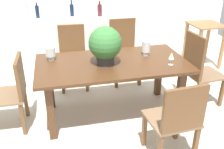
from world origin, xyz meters
TOP-DOWN VIEW (x-y plane):
  - ground_plane at (0.00, 0.00)m, footprint 7.04×7.04m
  - dining_table at (0.00, 0.06)m, footprint 1.85×0.96m
  - chair_far_right at (0.41, 1.04)m, footprint 0.46×0.44m
  - chair_far_left at (-0.41, 1.03)m, footprint 0.46×0.46m
  - chair_foot_end at (1.20, 0.06)m, footprint 0.50×0.48m
  - chair_head_end at (-1.21, 0.06)m, footprint 0.48×0.47m
  - chair_near_right at (0.42, -0.90)m, footprint 0.51×0.48m
  - flower_centerpiece at (-0.09, 0.03)m, footprint 0.39×0.39m
  - crystal_vase_left at (0.48, 0.19)m, footprint 0.11×0.11m
  - crystal_vase_center_near at (-0.73, 0.31)m, footprint 0.12×0.12m
  - wine_glass at (0.67, -0.17)m, footprint 0.07×0.07m
  - kitchen_counter at (-0.45, 1.76)m, footprint 1.50×0.60m
  - wine_bottle_tall at (-0.63, 1.90)m, footprint 0.07×0.07m
  - wine_bottle_amber at (0.15, 1.71)m, footprint 0.08×0.08m
  - wine_bottle_green at (-1.07, 1.78)m, footprint 0.06×0.06m
  - wine_bottle_clear at (-0.91, 1.82)m, footprint 0.06×0.06m
  - wine_bottle_dark at (-0.32, 1.82)m, footprint 0.07×0.07m
  - side_table at (2.02, 1.29)m, footprint 0.55×0.57m

SIDE VIEW (x-z plane):
  - ground_plane at x=0.00m, z-range 0.00..0.00m
  - kitchen_counter at x=-0.45m, z-range 0.00..0.93m
  - chair_head_end at x=-1.21m, z-range 0.05..0.96m
  - chair_near_right at x=0.42m, z-range 0.06..0.96m
  - chair_far_left at x=-0.41m, z-range 0.05..1.01m
  - chair_far_right at x=0.41m, z-range 0.05..1.06m
  - chair_foot_end at x=1.20m, z-range 0.04..1.07m
  - side_table at x=2.02m, z-range 0.19..0.98m
  - dining_table at x=0.00m, z-range 0.27..1.01m
  - crystal_vase_center_near at x=-0.73m, z-range 0.77..0.93m
  - wine_glass at x=0.67m, z-range 0.78..0.93m
  - crystal_vase_left at x=0.48m, z-range 0.76..0.96m
  - flower_centerpiece at x=-0.09m, z-range 0.76..1.22m
  - wine_bottle_tall at x=-0.63m, z-range 0.90..1.17m
  - wine_bottle_amber at x=0.15m, z-range 0.91..1.17m
  - wine_bottle_clear at x=-0.91m, z-range 0.91..1.17m
  - wine_bottle_dark at x=-0.32m, z-range 0.90..1.18m
  - wine_bottle_green at x=-1.07m, z-range 0.91..1.19m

